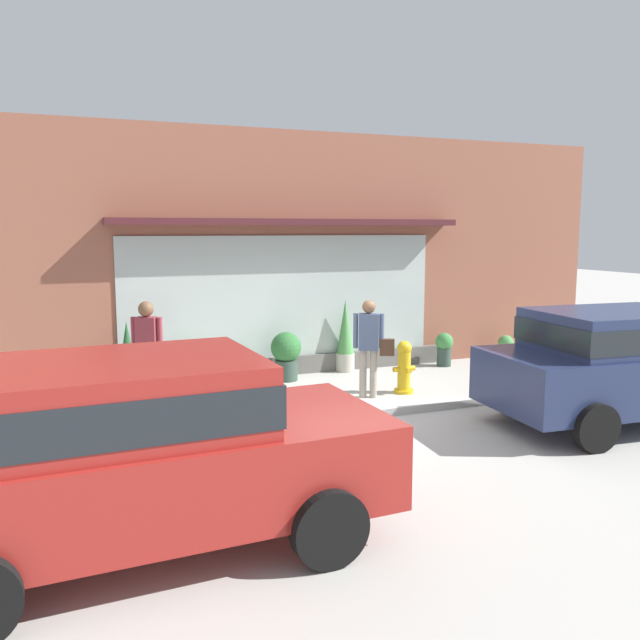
{
  "coord_description": "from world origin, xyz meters",
  "views": [
    {
      "loc": [
        -4.06,
        -8.73,
        2.79
      ],
      "look_at": [
        -0.12,
        1.2,
        1.3
      ],
      "focal_mm": 36.45,
      "sensor_mm": 36.0,
      "label": 1
    }
  ],
  "objects_px": {
    "potted_plant_window_center": "(243,364)",
    "potted_plant_window_right": "(505,348)",
    "potted_plant_near_hydrant": "(345,337)",
    "pedestrian_with_handbag": "(370,341)",
    "pedestrian_passerby": "(147,348)",
    "potted_plant_low_front": "(286,353)",
    "potted_plant_trailing_edge": "(444,348)",
    "fire_hydrant": "(404,367)",
    "potted_plant_doorstep": "(128,358)",
    "parked_car_red": "(136,445)",
    "potted_plant_by_entrance": "(188,366)",
    "parked_car_navy": "(622,360)"
  },
  "relations": [
    {
      "from": "fire_hydrant",
      "to": "pedestrian_passerby",
      "type": "bearing_deg",
      "value": 176.5
    },
    {
      "from": "parked_car_red",
      "to": "potted_plant_low_front",
      "type": "height_order",
      "value": "parked_car_red"
    },
    {
      "from": "parked_car_red",
      "to": "potted_plant_by_entrance",
      "type": "height_order",
      "value": "parked_car_red"
    },
    {
      "from": "fire_hydrant",
      "to": "pedestrian_with_handbag",
      "type": "relative_size",
      "value": 0.55
    },
    {
      "from": "potted_plant_trailing_edge",
      "to": "potted_plant_window_right",
      "type": "xyz_separation_m",
      "value": [
        1.58,
        0.06,
        -0.13
      ]
    },
    {
      "from": "potted_plant_window_center",
      "to": "potted_plant_window_right",
      "type": "distance_m",
      "value": 5.77
    },
    {
      "from": "pedestrian_with_handbag",
      "to": "potted_plant_window_right",
      "type": "relative_size",
      "value": 3.07
    },
    {
      "from": "potted_plant_near_hydrant",
      "to": "potted_plant_doorstep",
      "type": "relative_size",
      "value": 1.15
    },
    {
      "from": "parked_car_red",
      "to": "potted_plant_window_center",
      "type": "relative_size",
      "value": 7.38
    },
    {
      "from": "fire_hydrant",
      "to": "potted_plant_trailing_edge",
      "type": "xyz_separation_m",
      "value": [
        1.85,
        1.65,
        -0.07
      ]
    },
    {
      "from": "potted_plant_doorstep",
      "to": "potted_plant_by_entrance",
      "type": "bearing_deg",
      "value": 8.3
    },
    {
      "from": "potted_plant_window_right",
      "to": "pedestrian_passerby",
      "type": "bearing_deg",
      "value": -169.29
    },
    {
      "from": "pedestrian_with_handbag",
      "to": "potted_plant_window_right",
      "type": "xyz_separation_m",
      "value": [
        4.12,
        1.78,
        -0.7
      ]
    },
    {
      "from": "potted_plant_low_front",
      "to": "potted_plant_window_center",
      "type": "xyz_separation_m",
      "value": [
        -0.75,
        0.29,
        -0.2
      ]
    },
    {
      "from": "potted_plant_near_hydrant",
      "to": "potted_plant_low_front",
      "type": "bearing_deg",
      "value": -166.52
    },
    {
      "from": "potted_plant_trailing_edge",
      "to": "parked_car_navy",
      "type": "bearing_deg",
      "value": -87.74
    },
    {
      "from": "fire_hydrant",
      "to": "parked_car_red",
      "type": "height_order",
      "value": "parked_car_red"
    },
    {
      "from": "pedestrian_passerby",
      "to": "pedestrian_with_handbag",
      "type": "bearing_deg",
      "value": 21.31
    },
    {
      "from": "pedestrian_with_handbag",
      "to": "potted_plant_low_front",
      "type": "xyz_separation_m",
      "value": [
        -0.9,
        1.69,
        -0.45
      ]
    },
    {
      "from": "potted_plant_doorstep",
      "to": "potted_plant_window_right",
      "type": "height_order",
      "value": "potted_plant_doorstep"
    },
    {
      "from": "parked_car_navy",
      "to": "potted_plant_low_front",
      "type": "xyz_separation_m",
      "value": [
        -3.61,
        4.35,
        -0.42
      ]
    },
    {
      "from": "pedestrian_with_handbag",
      "to": "potted_plant_low_front",
      "type": "height_order",
      "value": "pedestrian_with_handbag"
    },
    {
      "from": "potted_plant_trailing_edge",
      "to": "parked_car_red",
      "type": "bearing_deg",
      "value": -139.55
    },
    {
      "from": "fire_hydrant",
      "to": "potted_plant_by_entrance",
      "type": "xyz_separation_m",
      "value": [
        -3.36,
        1.9,
        -0.11
      ]
    },
    {
      "from": "fire_hydrant",
      "to": "parked_car_red",
      "type": "xyz_separation_m",
      "value": [
        -4.86,
        -4.07,
        0.51
      ]
    },
    {
      "from": "pedestrian_passerby",
      "to": "potted_plant_low_front",
      "type": "xyz_separation_m",
      "value": [
        2.66,
        1.37,
        -0.51
      ]
    },
    {
      "from": "parked_car_navy",
      "to": "potted_plant_window_center",
      "type": "height_order",
      "value": "parked_car_navy"
    },
    {
      "from": "parked_car_navy",
      "to": "potted_plant_window_right",
      "type": "bearing_deg",
      "value": 76.66
    },
    {
      "from": "potted_plant_trailing_edge",
      "to": "pedestrian_passerby",
      "type": "bearing_deg",
      "value": -167.16
    },
    {
      "from": "potted_plant_near_hydrant",
      "to": "potted_plant_window_center",
      "type": "distance_m",
      "value": 2.12
    },
    {
      "from": "potted_plant_doorstep",
      "to": "potted_plant_window_right",
      "type": "bearing_deg",
      "value": -0.26
    },
    {
      "from": "potted_plant_by_entrance",
      "to": "potted_plant_doorstep",
      "type": "distance_m",
      "value": 1.09
    },
    {
      "from": "parked_car_navy",
      "to": "potted_plant_trailing_edge",
      "type": "distance_m",
      "value": 4.41
    },
    {
      "from": "parked_car_red",
      "to": "potted_plant_by_entrance",
      "type": "distance_m",
      "value": 6.18
    },
    {
      "from": "pedestrian_passerby",
      "to": "potted_plant_low_front",
      "type": "bearing_deg",
      "value": 53.83
    },
    {
      "from": "potted_plant_near_hydrant",
      "to": "potted_plant_window_right",
      "type": "height_order",
      "value": "potted_plant_near_hydrant"
    },
    {
      "from": "pedestrian_with_handbag",
      "to": "potted_plant_trailing_edge",
      "type": "relative_size",
      "value": 2.39
    },
    {
      "from": "potted_plant_by_entrance",
      "to": "potted_plant_doorstep",
      "type": "bearing_deg",
      "value": -171.7
    },
    {
      "from": "potted_plant_low_front",
      "to": "potted_plant_near_hydrant",
      "type": "bearing_deg",
      "value": 13.48
    },
    {
      "from": "parked_car_red",
      "to": "potted_plant_low_front",
      "type": "bearing_deg",
      "value": 57.76
    },
    {
      "from": "pedestrian_passerby",
      "to": "potted_plant_low_front",
      "type": "height_order",
      "value": "pedestrian_passerby"
    },
    {
      "from": "potted_plant_trailing_edge",
      "to": "fire_hydrant",
      "type": "bearing_deg",
      "value": -138.27
    },
    {
      "from": "pedestrian_with_handbag",
      "to": "potted_plant_window_center",
      "type": "xyz_separation_m",
      "value": [
        -1.64,
        1.98,
        -0.65
      ]
    },
    {
      "from": "pedestrian_with_handbag",
      "to": "parked_car_navy",
      "type": "height_order",
      "value": "parked_car_navy"
    },
    {
      "from": "parked_car_red",
      "to": "potted_plant_doorstep",
      "type": "distance_m",
      "value": 5.84
    },
    {
      "from": "fire_hydrant",
      "to": "potted_plant_doorstep",
      "type": "height_order",
      "value": "potted_plant_doorstep"
    },
    {
      "from": "pedestrian_with_handbag",
      "to": "pedestrian_passerby",
      "type": "distance_m",
      "value": 3.57
    },
    {
      "from": "parked_car_red",
      "to": "potted_plant_by_entrance",
      "type": "relative_size",
      "value": 6.33
    },
    {
      "from": "potted_plant_window_center",
      "to": "potted_plant_window_right",
      "type": "xyz_separation_m",
      "value": [
        5.76,
        -0.2,
        -0.06
      ]
    },
    {
      "from": "pedestrian_passerby",
      "to": "potted_plant_doorstep",
      "type": "height_order",
      "value": "pedestrian_passerby"
    }
  ]
}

